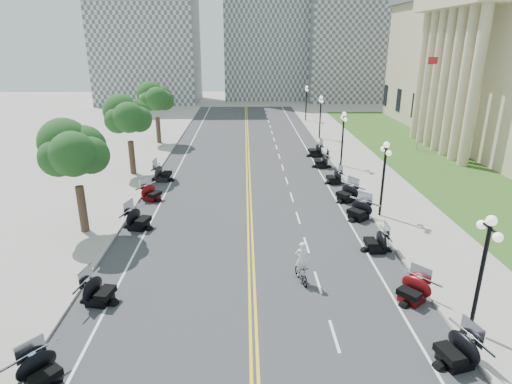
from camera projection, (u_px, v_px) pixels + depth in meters
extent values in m
plane|color=gray|center=(251.00, 246.00, 24.36)|extent=(160.00, 160.00, 0.00)
cube|color=#333335|center=(249.00, 189.00, 33.78)|extent=(16.00, 90.00, 0.01)
cube|color=yellow|center=(247.00, 189.00, 33.78)|extent=(0.12, 90.00, 0.00)
cube|color=yellow|center=(250.00, 189.00, 33.78)|extent=(0.12, 90.00, 0.00)
cube|color=white|center=(329.00, 188.00, 33.94)|extent=(0.12, 90.00, 0.00)
cube|color=white|center=(168.00, 189.00, 33.62)|extent=(0.12, 90.00, 0.00)
cube|color=white|center=(334.00, 336.00, 16.89)|extent=(0.12, 2.00, 0.00)
cube|color=white|center=(318.00, 282.00, 20.66)|extent=(0.12, 2.00, 0.00)
cube|color=white|center=(306.00, 245.00, 24.43)|extent=(0.12, 2.00, 0.00)
cube|color=white|center=(298.00, 218.00, 28.20)|extent=(0.12, 2.00, 0.00)
cube|color=white|center=(292.00, 197.00, 31.97)|extent=(0.12, 2.00, 0.00)
cube|color=white|center=(287.00, 181.00, 35.74)|extent=(0.12, 2.00, 0.00)
cube|color=white|center=(283.00, 167.00, 39.52)|extent=(0.12, 2.00, 0.00)
cube|color=white|center=(279.00, 156.00, 43.29)|extent=(0.12, 2.00, 0.00)
cube|color=white|center=(276.00, 147.00, 47.06)|extent=(0.12, 2.00, 0.00)
cube|color=white|center=(274.00, 139.00, 50.83)|extent=(0.12, 2.00, 0.00)
cube|color=white|center=(272.00, 133.00, 54.60)|extent=(0.12, 2.00, 0.00)
cube|color=white|center=(270.00, 127.00, 58.37)|extent=(0.12, 2.00, 0.00)
cube|color=white|center=(269.00, 121.00, 62.14)|extent=(0.12, 2.00, 0.00)
cube|color=white|center=(267.00, 117.00, 65.91)|extent=(0.12, 2.00, 0.00)
cube|color=white|center=(266.00, 113.00, 69.68)|extent=(0.12, 2.00, 0.00)
cube|color=white|center=(265.00, 109.00, 73.45)|extent=(0.12, 2.00, 0.00)
cube|color=#9E9991|center=(380.00, 187.00, 34.02)|extent=(5.00, 90.00, 0.15)
cube|color=#9E9991|center=(115.00, 189.00, 33.49)|extent=(5.00, 90.00, 0.15)
cube|color=#356023|center=(427.00, 160.00, 41.75)|extent=(9.00, 60.00, 0.10)
cube|color=gray|center=(147.00, 30.00, 78.03)|extent=(18.00, 14.00, 26.00)
cube|color=gray|center=(266.00, 20.00, 83.57)|extent=(16.00, 12.00, 30.00)
cube|color=gray|center=(359.00, 41.00, 82.52)|extent=(20.00, 14.00, 22.00)
imported|color=#A51414|center=(301.00, 274.00, 20.52)|extent=(0.82, 1.63, 0.95)
imported|color=white|center=(302.00, 248.00, 20.07)|extent=(0.65, 0.43, 1.80)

